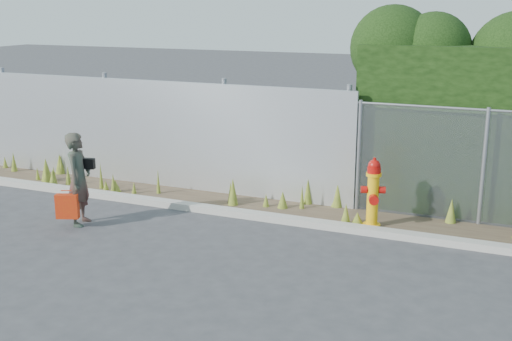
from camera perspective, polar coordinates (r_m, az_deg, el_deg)
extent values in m
plane|color=#3B3A3D|center=(9.70, -1.60, -7.83)|extent=(80.00, 80.00, 0.00)
cube|color=#A4A094|center=(11.24, 2.21, -4.32)|extent=(16.00, 0.22, 0.12)
cube|color=#4C3C2B|center=(11.79, 3.24, -3.69)|extent=(16.00, 1.20, 0.01)
cone|color=#5C7021|center=(12.08, -2.06, -1.95)|extent=(0.20, 0.20, 0.53)
cone|color=#5C7021|center=(13.45, -13.21, -1.32)|extent=(0.12, 0.12, 0.20)
cone|color=#5C7021|center=(12.04, 7.28, -2.10)|extent=(0.19, 0.19, 0.53)
cone|color=#5C7021|center=(14.43, -18.14, 0.04)|extent=(0.24, 0.24, 0.51)
cone|color=#5C7021|center=(13.17, -12.56, -1.17)|extent=(0.13, 0.13, 0.40)
cone|color=#5C7021|center=(12.95, -8.69, -1.02)|extent=(0.08, 0.08, 0.50)
cone|color=#5C7021|center=(12.22, -2.28, -2.02)|extent=(0.11, 0.11, 0.42)
cone|color=#5C7021|center=(14.92, -16.93, 0.43)|extent=(0.09, 0.09, 0.42)
cone|color=#5C7021|center=(12.18, 4.63, -1.92)|extent=(0.17, 0.17, 0.50)
cone|color=#5C7021|center=(12.09, 7.07, -2.83)|extent=(0.16, 0.16, 0.21)
cone|color=#5C7021|center=(11.16, 7.99, -3.89)|extent=(0.18, 0.18, 0.38)
cone|color=#5C7021|center=(13.23, -12.40, -1.40)|extent=(0.23, 0.23, 0.26)
cone|color=#5C7021|center=(14.31, -18.17, -0.33)|extent=(0.15, 0.15, 0.39)
cone|color=#5C7021|center=(11.22, 8.99, -4.26)|extent=(0.21, 0.21, 0.22)
cone|color=#5C7021|center=(13.06, -10.79, -1.57)|extent=(0.10, 0.10, 0.25)
cone|color=#5C7021|center=(12.01, 0.90, -2.73)|extent=(0.13, 0.13, 0.25)
cone|color=#5C7021|center=(13.98, -16.36, -0.47)|extent=(0.13, 0.13, 0.42)
cone|color=#5C7021|center=(13.96, -17.62, -0.68)|extent=(0.18, 0.18, 0.37)
cone|color=#5C7021|center=(14.59, -18.84, -0.31)|extent=(0.09, 0.09, 0.29)
cone|color=#5C7021|center=(15.93, -21.41, 0.65)|extent=(0.12, 0.12, 0.27)
cone|color=#5C7021|center=(11.93, 2.39, -2.67)|extent=(0.20, 0.20, 0.33)
cone|color=#5C7021|center=(14.97, -17.03, 0.53)|extent=(0.22, 0.22, 0.45)
cone|color=#5C7021|center=(11.62, 16.96, -3.50)|extent=(0.19, 0.19, 0.44)
cone|color=#5C7021|center=(13.98, -17.51, -0.53)|extent=(0.13, 0.13, 0.43)
cone|color=#5C7021|center=(13.52, -13.62, -0.50)|extent=(0.09, 0.09, 0.55)
cone|color=#5C7021|center=(15.51, -20.73, 0.68)|extent=(0.14, 0.14, 0.45)
cone|color=#5C7021|center=(11.89, 4.11, -2.39)|extent=(0.09, 0.09, 0.47)
cone|color=#5C7021|center=(15.81, -19.96, 0.60)|extent=(0.12, 0.12, 0.23)
cube|color=silver|center=(13.42, -9.01, 3.24)|extent=(8.50, 0.08, 2.20)
cylinder|color=gray|center=(15.98, -21.28, 4.42)|extent=(0.10, 0.10, 2.30)
cylinder|color=gray|center=(14.19, -13.07, 3.86)|extent=(0.10, 0.10, 2.30)
cylinder|color=gray|center=(12.77, -2.79, 3.06)|extent=(0.10, 0.10, 2.30)
cylinder|color=gray|center=(11.93, 8.11, 2.10)|extent=(0.10, 0.10, 2.30)
cylinder|color=gray|center=(11.78, 9.11, 1.28)|extent=(0.07, 0.07, 2.05)
cylinder|color=gray|center=(11.49, 19.57, 0.26)|extent=(0.07, 0.07, 2.05)
sphere|color=black|center=(12.46, 12.07, 10.62)|extent=(1.59, 1.59, 1.59)
sphere|color=black|center=(12.31, 15.50, 10.33)|extent=(1.36, 1.36, 1.36)
sphere|color=black|center=(12.52, 19.41, 7.76)|extent=(1.40, 1.40, 1.40)
cylinder|color=#F8B60D|center=(11.17, 10.22, -4.83)|extent=(0.30, 0.30, 0.06)
cylinder|color=#F8B60D|center=(11.03, 10.32, -2.74)|extent=(0.19, 0.19, 0.92)
cylinder|color=#F8B60D|center=(10.90, 10.43, -0.34)|extent=(0.26, 0.26, 0.05)
cylinder|color=#B20F0A|center=(10.88, 10.45, 0.05)|extent=(0.23, 0.23, 0.11)
sphere|color=#B20F0A|center=(10.87, 10.47, 0.43)|extent=(0.20, 0.20, 0.20)
cylinder|color=#B20F0A|center=(10.84, 10.50, 0.98)|extent=(0.05, 0.05, 0.05)
cylinder|color=#B20F0A|center=(11.01, 9.60, -1.61)|extent=(0.11, 0.12, 0.12)
cylinder|color=#B20F0A|center=(10.94, 11.14, -1.78)|extent=(0.11, 0.12, 0.12)
cylinder|color=#B20F0A|center=(10.87, 10.16, -2.56)|extent=(0.16, 0.13, 0.16)
imported|color=#0E5E44|center=(11.34, -15.46, -0.74)|extent=(0.52, 0.66, 1.61)
cube|color=#C0340B|center=(11.27, -16.43, -3.07)|extent=(0.38, 0.14, 0.42)
cylinder|color=#C0340B|center=(11.19, -16.53, -1.72)|extent=(0.18, 0.02, 0.02)
cube|color=black|center=(11.32, -14.74, 0.61)|extent=(0.24, 0.10, 0.18)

